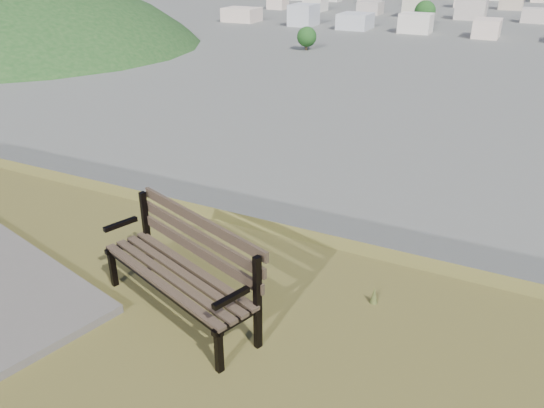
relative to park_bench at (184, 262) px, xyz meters
The scene contains 1 object.
park_bench is the anchor object (origin of this frame).
Camera 1 is at (3.41, -1.09, 28.18)m, focal length 35.00 mm.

